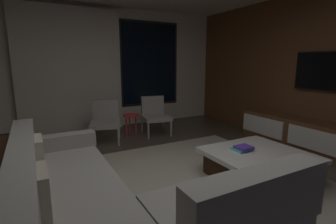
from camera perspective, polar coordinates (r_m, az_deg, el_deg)
name	(u,v)px	position (r m, az deg, el deg)	size (l,w,h in m)	color
floor	(179,202)	(2.90, 2.52, -19.70)	(9.20, 9.20, 0.00)	#473D33
back_wall_with_window	(93,69)	(5.88, -16.59, 9.30)	(6.60, 0.30, 2.70)	beige
area_rug	(210,198)	(3.00, 9.62, -18.59)	(3.20, 3.80, 0.01)	#ADA391
sectional_couch	(107,208)	(2.32, -13.59, -20.33)	(1.98, 2.50, 0.82)	gray
coffee_table	(258,166)	(3.49, 19.80, -11.40)	(1.16, 1.16, 0.36)	black
book_stack_on_coffee_table	(243,148)	(3.45, 16.61, -7.89)	(0.22, 0.21, 0.06)	#41C4B1
accent_chair_near_window	(155,113)	(5.30, -3.01, -0.31)	(0.61, 0.63, 0.78)	#B2ADA0
accent_chair_by_curtain	(105,119)	(4.91, -14.02, -1.56)	(0.68, 0.70, 0.78)	#B2ADA0
side_stool	(131,119)	(5.11, -8.43, -1.54)	(0.32, 0.32, 0.46)	red
media_console	(326,141)	(4.78, 32.19, -5.60)	(0.46, 3.10, 0.52)	brown
mounted_tv	(328,71)	(4.87, 32.56, 7.80)	(0.05, 1.12, 0.65)	black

